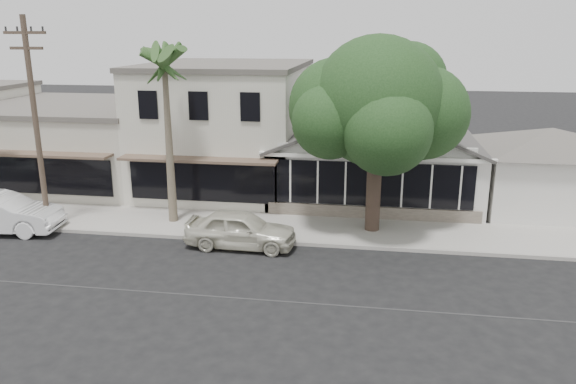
% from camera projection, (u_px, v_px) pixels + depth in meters
% --- Properties ---
extents(ground, '(140.00, 140.00, 0.00)m').
position_uv_depth(ground, '(215.00, 297.00, 18.32)').
color(ground, black).
rests_on(ground, ground).
extents(sidewalk_north, '(90.00, 3.50, 0.15)m').
position_uv_depth(sidewalk_north, '(88.00, 217.00, 25.89)').
color(sidewalk_north, '#9E9991').
rests_on(sidewalk_north, ground).
extents(corner_shop, '(10.40, 8.60, 5.10)m').
position_uv_depth(corner_shop, '(375.00, 148.00, 28.72)').
color(corner_shop, silver).
rests_on(corner_shop, ground).
extents(side_cottage, '(6.00, 6.00, 3.00)m').
position_uv_depth(side_cottage, '(546.00, 180.00, 26.89)').
color(side_cottage, silver).
rests_on(side_cottage, ground).
extents(row_building_near, '(8.00, 10.00, 6.50)m').
position_uv_depth(row_building_near, '(228.00, 128.00, 30.69)').
color(row_building_near, beige).
rests_on(row_building_near, ground).
extents(row_building_midnear, '(10.00, 10.00, 4.20)m').
position_uv_depth(row_building_midnear, '(77.00, 144.00, 32.34)').
color(row_building_midnear, '#BBB8A8').
rests_on(row_building_midnear, ground).
extents(utility_pole, '(1.80, 0.24, 9.00)m').
position_uv_depth(utility_pole, '(35.00, 120.00, 23.27)').
color(utility_pole, brown).
rests_on(utility_pole, ground).
extents(car_0, '(4.48, 1.90, 1.51)m').
position_uv_depth(car_0, '(241.00, 229.00, 22.36)').
color(car_0, beige).
rests_on(car_0, ground).
extents(car_1, '(5.28, 2.27, 1.69)m').
position_uv_depth(car_1, '(0.00, 213.00, 24.00)').
color(car_1, white).
rests_on(car_1, ground).
extents(shade_tree, '(7.47, 6.75, 8.29)m').
position_uv_depth(shade_tree, '(376.00, 105.00, 22.91)').
color(shade_tree, '#4A392D').
rests_on(shade_tree, ground).
extents(palm_east, '(3.13, 3.13, 8.35)m').
position_uv_depth(palm_east, '(164.00, 62.00, 23.33)').
color(palm_east, '#726651').
rests_on(palm_east, ground).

